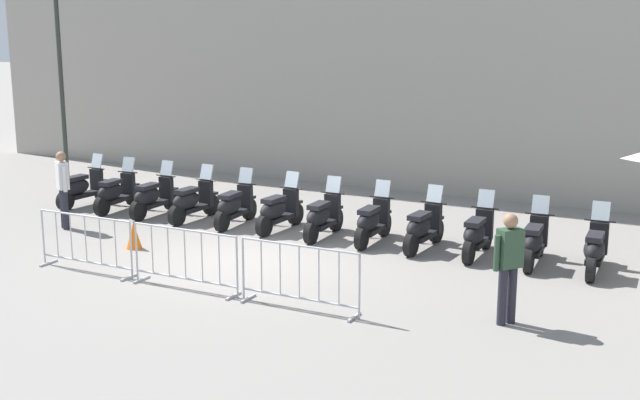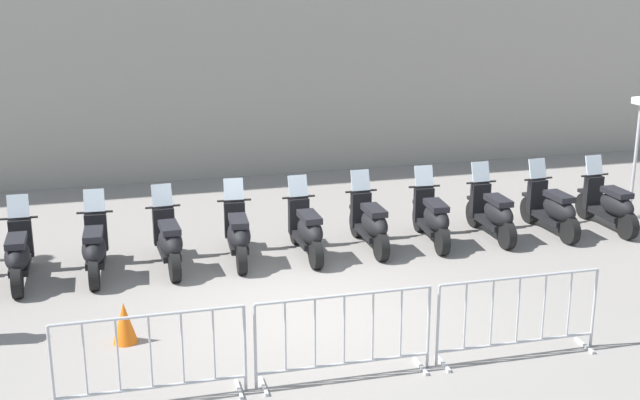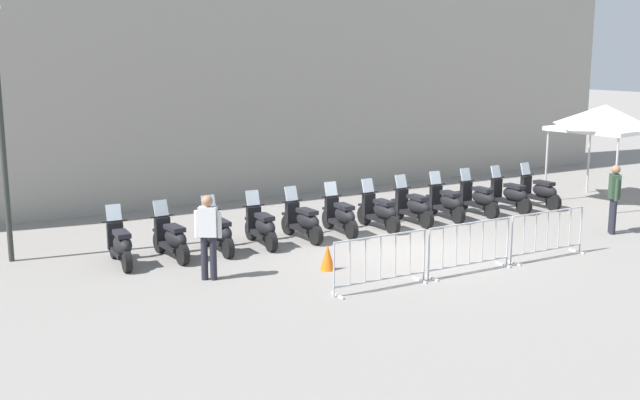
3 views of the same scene
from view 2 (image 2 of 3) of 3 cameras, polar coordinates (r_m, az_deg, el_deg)
name	(u,v)px [view 2 (image 2 of 3)]	position (r m, az deg, el deg)	size (l,w,h in m)	color
ground_plane	(304,311)	(12.17, -1.04, -7.36)	(120.00, 120.00, 0.00)	gray
motorcycle_2	(19,255)	(13.72, -19.25, -3.47)	(0.65, 1.72, 1.24)	black
motorcycle_3	(95,249)	(13.68, -14.62, -3.12)	(0.71, 1.71, 1.24)	black
motorcycle_4	(169,242)	(13.73, -9.94, -2.73)	(0.58, 1.73, 1.24)	black
motorcycle_5	(238,235)	(13.91, -5.44, -2.30)	(0.71, 1.71, 1.24)	black
motorcycle_6	(307,231)	(14.05, -0.87, -2.03)	(0.61, 1.72, 1.24)	black
motorcycle_7	(371,224)	(14.41, 3.35, -1.58)	(0.62, 1.72, 1.24)	black
motorcycle_8	(433,219)	(14.78, 7.43, -1.22)	(0.71, 1.71, 1.24)	black
motorcycle_9	(493,214)	(15.22, 11.34, -0.88)	(0.62, 1.72, 1.24)	black
motorcycle_10	(553,209)	(15.69, 15.09, -0.60)	(0.57, 1.73, 1.24)	black
motorcycle_11	(610,205)	(16.24, 18.56, -0.33)	(0.59, 1.72, 1.24)	black
barrier_segment_0	(151,359)	(9.89, -11.10, -10.27)	(2.11, 0.75, 1.07)	#B2B5B7
barrier_segment_1	(344,337)	(10.22, 1.60, -9.02)	(2.11, 0.75, 1.07)	#B2B5B7
barrier_segment_2	(518,317)	(11.00, 12.91, -7.53)	(2.11, 0.75, 1.07)	#B2B5B7
traffic_cone	(124,323)	(11.45, -12.78, -7.89)	(0.32, 0.32, 0.55)	orange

